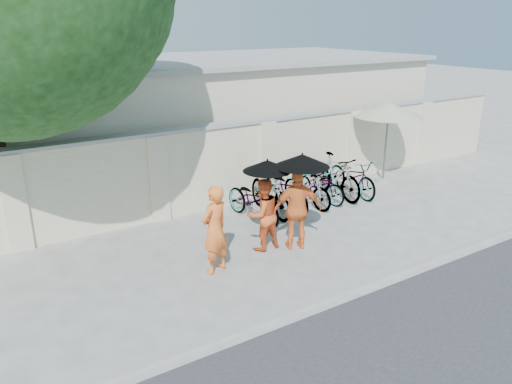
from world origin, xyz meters
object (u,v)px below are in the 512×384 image
monk_left (215,230)px  patio_umbrella (389,111)px  monk_center (263,214)px  monk_right (297,209)px

monk_left → patio_umbrella: bearing=178.9°
monk_center → patio_umbrella: bearing=-163.2°
monk_left → patio_umbrella: 7.13m
monk_left → monk_right: size_ratio=0.99×
monk_center → monk_right: 0.71m
monk_left → monk_right: monk_right is taller
monk_center → patio_umbrella: (5.41, 1.87, 1.31)m
monk_right → monk_center: bearing=-7.0°
patio_umbrella → monk_left: bearing=-161.7°
monk_center → patio_umbrella: size_ratio=0.66×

